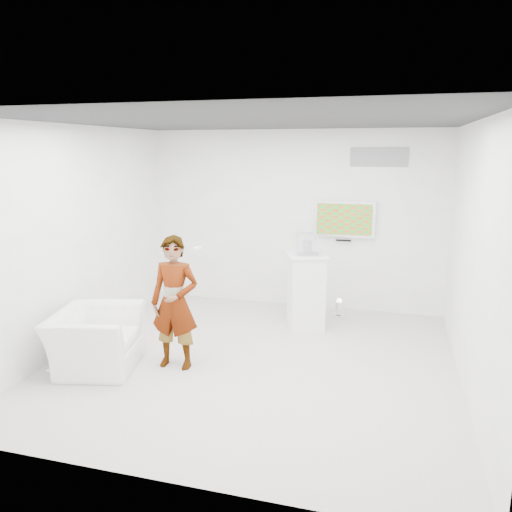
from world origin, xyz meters
name	(u,v)px	position (x,y,z in m)	size (l,w,h in m)	color
room	(254,247)	(0.00, 0.00, 1.50)	(5.01, 5.01, 3.00)	beige
tv	(344,219)	(0.85, 2.45, 1.55)	(1.00, 0.08, 0.60)	silver
logo_decal	(379,157)	(1.35, 2.49, 2.55)	(0.90, 0.02, 0.30)	gray
person	(175,303)	(-0.90, -0.41, 0.83)	(0.61, 0.40, 1.66)	white
armchair	(96,339)	(-1.85, -0.69, 0.36)	(1.11, 0.97, 0.72)	white
pedestal	(306,291)	(0.41, 1.42, 0.57)	(0.56, 0.56, 1.15)	white
floor_uplight	(339,309)	(0.86, 1.98, 0.16)	(0.20, 0.20, 0.31)	white
vitrine	(307,244)	(0.41, 1.42, 1.30)	(0.31, 0.31, 0.31)	white
console	(307,247)	(0.41, 1.42, 1.26)	(0.05, 0.16, 0.22)	white
wii_remote	(197,248)	(-0.66, -0.25, 1.50)	(0.03, 0.13, 0.03)	white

